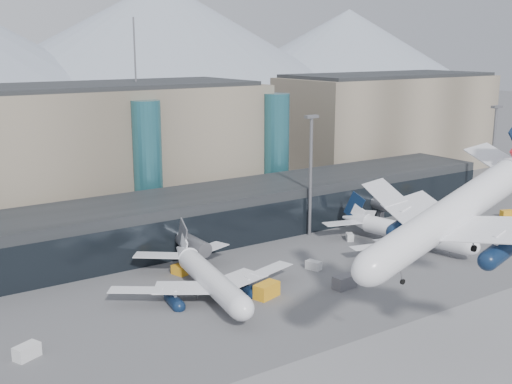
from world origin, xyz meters
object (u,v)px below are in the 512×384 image
at_px(lightmast_right, 493,152).
at_px(veh_c, 345,282).
at_px(veh_d, 350,237).
at_px(jet_parked_right, 400,226).
at_px(lightmast_mid, 311,169).
at_px(veh_b, 180,270).
at_px(hero_jet, 465,199).
at_px(veh_g, 314,265).
at_px(jet_parked_mid, 205,268).
at_px(veh_e, 507,214).
at_px(veh_h, 267,290).
at_px(veh_a, 27,352).

bearing_deg(lightmast_right, veh_c, -163.29).
bearing_deg(veh_d, jet_parked_right, -109.71).
distance_m(jet_parked_right, veh_d, 10.63).
height_order(lightmast_mid, veh_b, lightmast_mid).
height_order(hero_jet, veh_g, hero_jet).
bearing_deg(lightmast_mid, veh_g, -126.78).
bearing_deg(jet_parked_mid, veh_d, -68.77).
bearing_deg(hero_jet, veh_e, 28.25).
bearing_deg(veh_h, veh_b, 94.35).
xyz_separation_m(hero_jet, veh_e, (64.16, 36.68, -19.61)).
xyz_separation_m(veh_a, veh_e, (112.66, 7.76, -0.08)).
height_order(hero_jet, jet_parked_mid, hero_jet).
distance_m(veh_b, veh_g, 24.05).
height_order(veh_c, veh_d, veh_c).
height_order(jet_parked_mid, veh_c, jet_parked_mid).
relative_size(jet_parked_right, veh_a, 9.86).
bearing_deg(veh_h, jet_parked_mid, 115.64).
height_order(veh_g, veh_h, veh_h).
bearing_deg(veh_a, veh_h, -24.77).
distance_m(jet_parked_right, veh_e, 36.96).
bearing_deg(hero_jet, veh_g, 82.42).
distance_m(hero_jet, veh_d, 52.51).
distance_m(jet_parked_mid, veh_g, 21.90).
xyz_separation_m(lightmast_mid, veh_c, (-14.47, -27.36, -13.31)).
bearing_deg(veh_a, veh_g, -17.93).
distance_m(hero_jet, veh_b, 52.65).
relative_size(veh_d, veh_e, 0.83).
xyz_separation_m(veh_c, veh_g, (1.56, 10.08, -0.33)).
bearing_deg(jet_parked_right, lightmast_right, -90.75).
relative_size(veh_c, veh_g, 1.48).
bearing_deg(lightmast_right, veh_d, 179.70).
bearing_deg(jet_parked_mid, veh_b, 7.94).
distance_m(veh_b, veh_d, 38.75).
xyz_separation_m(hero_jet, veh_b, (-17.63, 45.55, -19.65)).
xyz_separation_m(veh_g, veh_h, (-14.59, -6.02, 0.41)).
height_order(lightmast_mid, jet_parked_mid, lightmast_mid).
bearing_deg(veh_e, veh_b, -164.55).
relative_size(jet_parked_mid, veh_a, 10.16).
distance_m(veh_c, veh_e, 63.30).
xyz_separation_m(veh_a, veh_c, (50.59, -4.66, 0.19)).
height_order(jet_parked_right, veh_g, jet_parked_right).
distance_m(lightmast_right, veh_d, 47.51).
xyz_separation_m(veh_b, veh_g, (21.28, -11.21, -0.02)).
distance_m(lightmast_right, veh_c, 68.62).
relative_size(veh_b, veh_c, 0.70).
bearing_deg(veh_h, veh_g, 5.55).
xyz_separation_m(lightmast_right, veh_a, (-115.06, -14.70, -13.49)).
height_order(lightmast_right, jet_parked_right, lightmast_right).
height_order(lightmast_right, veh_h, lightmast_right).
height_order(veh_a, veh_c, veh_c).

